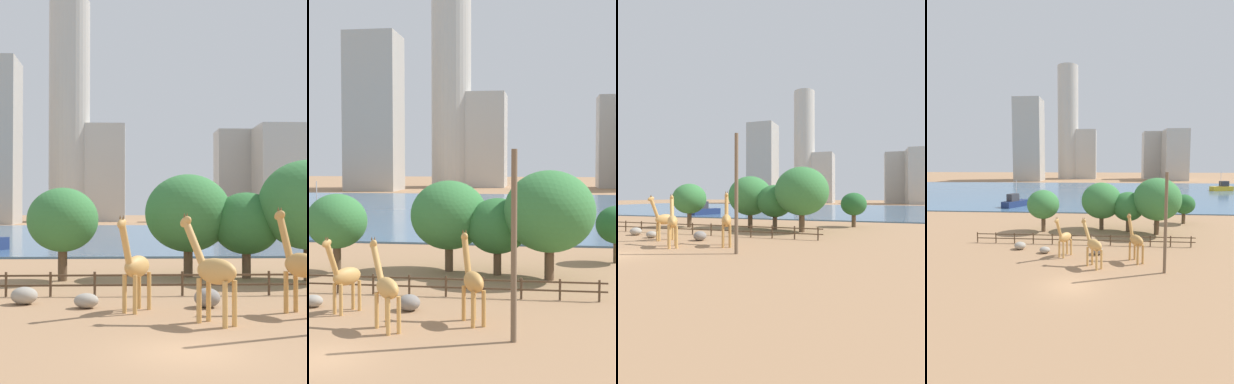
% 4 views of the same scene
% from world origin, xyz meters
% --- Properties ---
extents(ground_plane, '(400.00, 400.00, 0.00)m').
position_xyz_m(ground_plane, '(0.00, 80.00, 0.00)').
color(ground_plane, '#9E7551').
extents(harbor_water, '(180.00, 86.00, 0.20)m').
position_xyz_m(harbor_water, '(0.00, 77.00, 0.10)').
color(harbor_water, '#476B8C').
rests_on(harbor_water, ground).
extents(giraffe_tall, '(1.80, 2.60, 4.39)m').
position_xyz_m(giraffe_tall, '(-1.61, 7.39, 2.04)').
color(giraffe_tall, tan).
rests_on(giraffe_tall, ground).
extents(giraffe_companion, '(2.43, 2.81, 4.50)m').
position_xyz_m(giraffe_companion, '(1.50, 4.54, 2.15)').
color(giraffe_companion, tan).
rests_on(giraffe_companion, ground).
extents(giraffe_young, '(1.81, 2.80, 4.75)m').
position_xyz_m(giraffe_young, '(5.60, 6.41, 2.20)').
color(giraffe_young, '#C18C47').
rests_on(giraffe_young, ground).
extents(utility_pole, '(0.28, 0.28, 8.95)m').
position_xyz_m(utility_pole, '(7.88, 3.49, 4.48)').
color(utility_pole, brown).
rests_on(utility_pole, ground).
extents(boulder_by_pole, '(1.24, 1.21, 0.91)m').
position_xyz_m(boulder_by_pole, '(1.77, 8.39, 0.45)').
color(boulder_by_pole, gray).
rests_on(boulder_by_pole, ground).
extents(boulder_small, '(1.16, 0.93, 0.70)m').
position_xyz_m(boulder_small, '(-3.90, 8.43, 0.35)').
color(boulder_small, gray).
rests_on(boulder_small, ground).
extents(enclosure_fence, '(26.12, 0.14, 1.30)m').
position_xyz_m(enclosure_fence, '(-0.10, 12.00, 0.76)').
color(enclosure_fence, '#4C3826').
rests_on(enclosure_fence, ground).
extents(tree_left_large, '(6.42, 6.42, 7.75)m').
position_xyz_m(tree_left_large, '(9.61, 18.06, 4.84)').
color(tree_left_large, brown).
rests_on(tree_left_large, ground).
extents(tree_center_broad, '(4.55, 4.55, 5.94)m').
position_xyz_m(tree_center_broad, '(-6.14, 18.54, 3.87)').
color(tree_center_broad, brown).
rests_on(tree_center_broad, ground).
extents(tree_left_small, '(5.82, 5.82, 6.92)m').
position_xyz_m(tree_left_small, '(2.08, 20.34, 4.28)').
color(tree_left_small, brown).
rests_on(tree_left_small, ground).
extents(tree_right_small, '(4.56, 4.56, 5.68)m').
position_xyz_m(tree_right_small, '(5.84, 19.38, 3.61)').
color(tree_right_small, brown).
rests_on(tree_right_small, ground).
extents(boat_ferry, '(4.99, 6.87, 5.86)m').
position_xyz_m(boat_ferry, '(-17.05, 40.68, 1.18)').
color(boat_ferry, navy).
rests_on(boat_ferry, harbor_water).
extents(skyline_tower_needle, '(14.68, 15.69, 29.65)m').
position_xyz_m(skyline_tower_needle, '(-10.55, 163.94, 14.82)').
color(skyline_tower_needle, '#B7B2A8').
rests_on(skyline_tower_needle, ground).
extents(skyline_tower_glass, '(14.29, 13.72, 43.69)m').
position_xyz_m(skyline_tower_glass, '(-38.57, 137.73, 21.84)').
color(skyline_tower_glass, '#ADA89E').
rests_on(skyline_tower_glass, ground).
extents(skyline_block_left, '(12.41, 12.41, 67.02)m').
position_xyz_m(skyline_block_left, '(-20.11, 159.84, 33.51)').
color(skyline_block_left, '#B7B2A8').
rests_on(skyline_block_left, ground).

